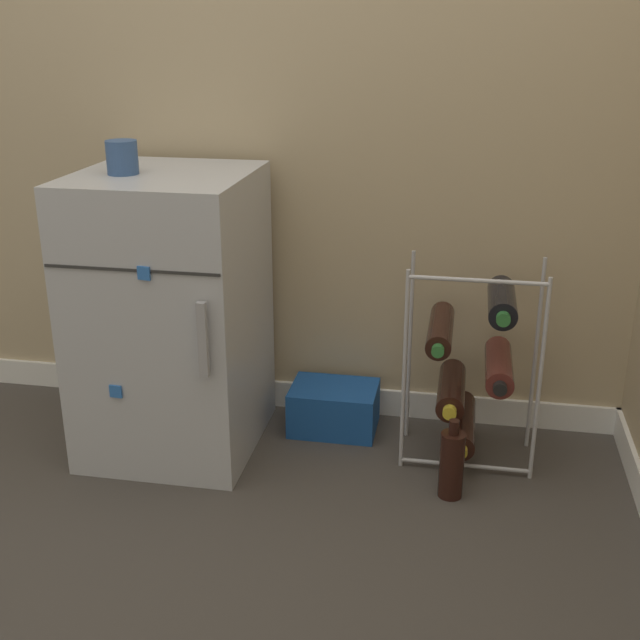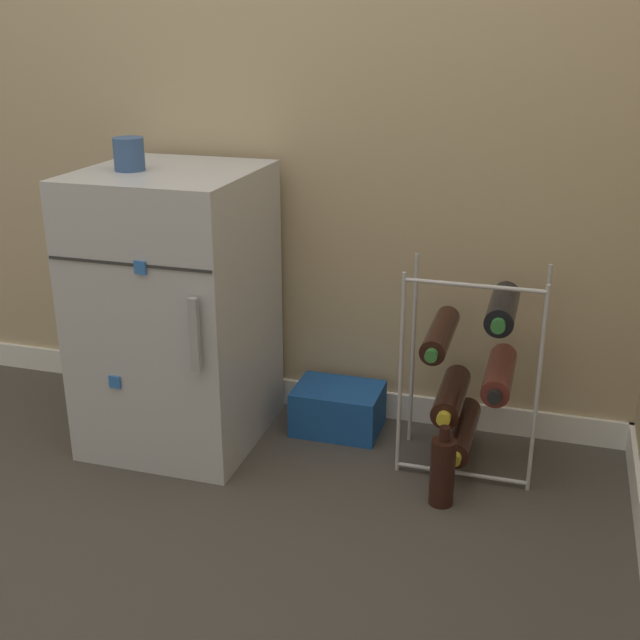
% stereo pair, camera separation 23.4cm
% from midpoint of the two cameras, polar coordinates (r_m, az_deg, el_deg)
% --- Properties ---
extents(ground_plane, '(14.00, 14.00, 0.00)m').
position_cam_midpoint_polar(ground_plane, '(2.26, -4.45, -12.92)').
color(ground_plane, '#423D38').
extents(wall_back, '(6.84, 0.07, 2.50)m').
position_cam_midpoint_polar(wall_back, '(2.47, -1.45, 20.48)').
color(wall_back, tan).
rests_on(wall_back, ground_plane).
extents(mini_fridge, '(0.49, 0.55, 0.84)m').
position_cam_midpoint_polar(mini_fridge, '(2.44, -13.20, 0.36)').
color(mini_fridge, '#B7BABF').
rests_on(mini_fridge, ground_plane).
extents(wine_rack, '(0.39, 0.33, 0.61)m').
position_cam_midpoint_polar(wine_rack, '(2.35, 7.90, -3.36)').
color(wine_rack, '#B2B2B7').
rests_on(wine_rack, ground_plane).
extents(soda_box, '(0.27, 0.20, 0.15)m').
position_cam_midpoint_polar(soda_box, '(2.59, -1.60, -6.32)').
color(soda_box, '#194C9E').
rests_on(soda_box, ground_plane).
extents(fridge_top_cup, '(0.09, 0.09, 0.09)m').
position_cam_midpoint_polar(fridge_top_cup, '(2.33, -16.76, 10.99)').
color(fridge_top_cup, '#335184').
rests_on(fridge_top_cup, mini_fridge).
extents(loose_bottle_floor, '(0.07, 0.07, 0.23)m').
position_cam_midpoint_polar(loose_bottle_floor, '(2.24, 6.38, -10.20)').
color(loose_bottle_floor, black).
rests_on(loose_bottle_floor, ground_plane).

